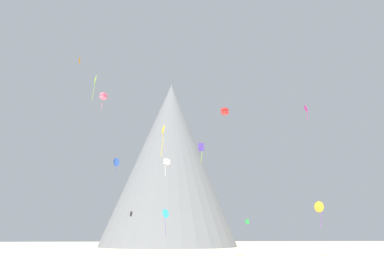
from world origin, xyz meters
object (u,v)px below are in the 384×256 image
(kite_white_mid, at_px, (167,162))
(kite_gold_low, at_px, (319,207))
(kite_green_low, at_px, (247,222))
(kite_indigo_mid, at_px, (201,148))
(kite_rainbow_high, at_px, (104,96))
(kite_cyan_low, at_px, (166,214))
(kite_magenta_high, at_px, (306,110))
(kite_lime_high, at_px, (95,80))
(kite_red_high, at_px, (225,111))
(rock_massif, at_px, (170,163))
(kite_black_low, at_px, (131,214))
(kite_blue_mid, at_px, (117,162))
(kite_orange_high, at_px, (80,61))
(kite_yellow_mid, at_px, (163,130))

(kite_white_mid, bearing_deg, kite_gold_low, 58.06)
(kite_gold_low, height_order, kite_green_low, kite_gold_low)
(kite_indigo_mid, relative_size, kite_white_mid, 1.03)
(kite_gold_low, bearing_deg, kite_indigo_mid, -98.58)
(kite_rainbow_high, bearing_deg, kite_green_low, 27.53)
(kite_cyan_low, distance_m, kite_magenta_high, 41.81)
(kite_lime_high, bearing_deg, kite_red_high, 59.70)
(rock_massif, bearing_deg, kite_black_low, -102.03)
(rock_massif, distance_m, kite_lime_high, 63.84)
(kite_indigo_mid, height_order, kite_blue_mid, kite_blue_mid)
(rock_massif, height_order, kite_cyan_low, rock_massif)
(kite_black_low, height_order, kite_blue_mid, kite_blue_mid)
(kite_white_mid, height_order, kite_black_low, kite_white_mid)
(kite_red_high, distance_m, kite_orange_high, 34.90)
(kite_red_high, distance_m, kite_cyan_low, 31.67)
(kite_green_low, height_order, kite_orange_high, kite_orange_high)
(kite_magenta_high, bearing_deg, kite_blue_mid, -73.84)
(kite_red_high, distance_m, kite_black_low, 30.75)
(kite_cyan_low, xyz_separation_m, kite_magenta_high, (26.25, -26.61, 18.74))
(rock_massif, xyz_separation_m, kite_blue_mid, (-15.83, -43.11, -9.43))
(kite_white_mid, relative_size, kite_yellow_mid, 0.59)
(kite_black_low, bearing_deg, kite_rainbow_high, -83.36)
(kite_magenta_high, xyz_separation_m, kite_blue_mid, (-39.20, 26.67, -6.05))
(rock_massif, bearing_deg, kite_lime_high, -108.25)
(kite_orange_high, bearing_deg, kite_magenta_high, -105.39)
(kite_gold_low, relative_size, kite_cyan_low, 0.78)
(kite_rainbow_high, height_order, kite_lime_high, kite_rainbow_high)
(kite_rainbow_high, distance_m, kite_magenta_high, 48.48)
(kite_rainbow_high, height_order, kite_blue_mid, kite_rainbow_high)
(kite_indigo_mid, relative_size, kite_blue_mid, 0.84)
(kite_black_low, bearing_deg, kite_red_high, 72.37)
(kite_gold_low, bearing_deg, kite_rainbow_high, -135.90)
(rock_massif, distance_m, kite_gold_low, 72.86)
(kite_gold_low, bearing_deg, kite_black_low, -136.72)
(kite_white_mid, distance_m, kite_lime_high, 25.84)
(kite_green_low, relative_size, kite_magenta_high, 0.38)
(kite_orange_high, relative_size, kite_yellow_mid, 0.28)
(kite_orange_high, bearing_deg, kite_white_mid, -114.53)
(kite_rainbow_high, distance_m, kite_green_low, 45.94)
(kite_indigo_mid, bearing_deg, kite_magenta_high, -106.31)
(kite_rainbow_high, relative_size, kite_yellow_mid, 0.78)
(kite_rainbow_high, height_order, kite_black_low, kite_rainbow_high)
(kite_black_low, height_order, kite_lime_high, kite_lime_high)
(kite_red_high, xyz_separation_m, kite_rainbow_high, (-27.15, 16.91, 9.24))
(kite_green_low, xyz_separation_m, kite_blue_mid, (-29.88, 13.17, 15.03))
(kite_black_low, bearing_deg, kite_cyan_low, 156.65)
(kite_white_mid, distance_m, kite_cyan_low, 25.33)
(kite_cyan_low, bearing_deg, kite_black_low, 96.09)
(rock_massif, height_order, kite_yellow_mid, rock_massif)
(kite_green_low, bearing_deg, kite_black_low, -153.85)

